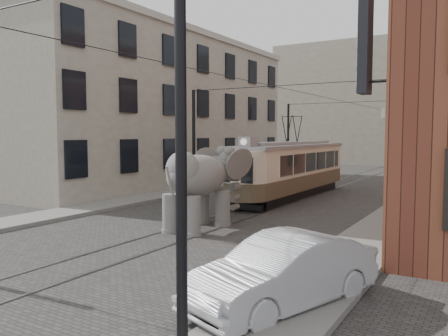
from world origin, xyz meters
The scene contains 10 objects.
ground centered at (0.00, 0.00, 0.00)m, with size 120.00×120.00×0.00m, color #403D3B.
tram_rails centered at (0.00, 0.00, 0.01)m, with size 1.54×80.00×0.02m, color slate, non-canonical shape.
sidewalk_right centered at (6.00, 0.00, 0.07)m, with size 2.00×60.00×0.15m, color slate.
sidewalk_left centered at (-6.50, 0.00, 0.07)m, with size 2.00×60.00×0.15m, color slate.
stucco_building centered at (-11.00, 10.00, 5.00)m, with size 7.00×24.00×10.00m, color gray.
distant_block centered at (0.00, 40.00, 7.00)m, with size 28.00×10.00×14.00m, color gray.
catenary centered at (-0.20, 5.00, 3.00)m, with size 11.00×30.20×6.00m, color black, non-canonical shape.
tram centered at (-0.21, 7.63, 2.23)m, with size 2.32×11.26×4.47m, color beige, non-canonical shape.
elephant centered at (0.08, -2.02, 1.52)m, with size 2.73×4.95×3.03m, color #63615C, non-canonical shape.
parked_car centered at (5.78, -7.34, 0.72)m, with size 1.53×4.36×1.44m, color #B0B0B5.
Camera 1 is at (9.30, -15.59, 3.49)m, focal length 36.28 mm.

